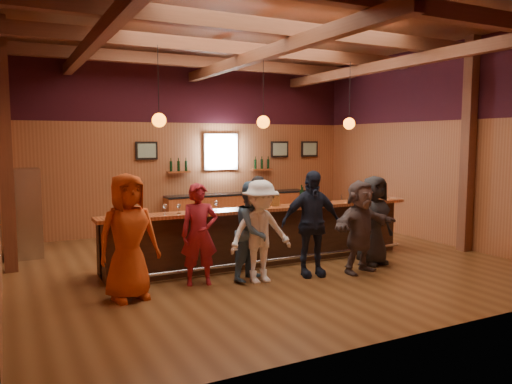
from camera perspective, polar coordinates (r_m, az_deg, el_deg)
room at (r=9.53m, az=0.67°, el=11.07°), size 9.04×9.00×4.52m
bar_counter at (r=9.76m, az=0.49°, el=-4.92°), size 6.30×1.07×1.11m
back_bar_cabinet at (r=13.45m, az=-2.05°, el=-2.10°), size 4.00×0.52×0.95m
window at (r=13.36m, az=-4.04°, el=4.61°), size 0.95×0.09×0.95m
framed_pictures at (r=13.71m, az=-0.68°, el=4.87°), size 5.35×0.05×0.45m
wine_shelves at (r=13.32m, az=-3.92°, el=2.76°), size 3.00×0.18×0.30m
pendant_lights at (r=9.45m, az=0.83°, el=8.05°), size 4.24×0.24×1.37m
stainless_fridge at (r=11.06m, az=-25.15°, el=-2.21°), size 0.70×0.70×1.80m
customer_orange at (r=7.62m, az=-14.40°, el=-4.99°), size 1.01×0.74×1.89m
customer_redvest at (r=8.20m, az=-6.50°, el=-4.83°), size 0.68×0.53×1.67m
customer_denim at (r=8.43m, az=-0.27°, el=-4.46°), size 1.03×0.96×1.68m
customer_white at (r=8.27m, az=0.51°, el=-4.56°), size 1.11×0.65×1.71m
customer_navy at (r=8.72m, az=6.33°, el=-3.59°), size 1.15×0.66×1.84m
customer_brown at (r=9.08m, az=11.82°, el=-3.90°), size 1.61×0.79×1.66m
customer_dark at (r=9.72m, az=13.32°, el=-3.18°), size 0.90×0.66×1.69m
bartender at (r=10.64m, az=0.09°, el=-2.46°), size 0.64×0.47×1.61m
ice_bucket at (r=9.55m, az=2.12°, el=-0.92°), size 0.20×0.20×0.22m
bottle_a at (r=9.82m, az=5.34°, el=-0.63°), size 0.07×0.07×0.34m
bottle_b at (r=9.92m, az=5.23°, el=-0.48°), size 0.08×0.08×0.37m
glass_a at (r=8.44m, az=-14.84°, el=-2.00°), size 0.07×0.07×0.16m
glass_b at (r=8.59m, az=-10.37°, el=-1.67°), size 0.08×0.08×0.18m
glass_c at (r=8.63m, az=-8.82°, el=-1.64°), size 0.08×0.08×0.17m
glass_d at (r=8.88m, az=-4.59°, el=-1.34°), size 0.08×0.08×0.18m
glass_e at (r=9.21m, az=-1.07°, el=-1.12°), size 0.07×0.07×0.17m
glass_f at (r=9.83m, az=5.46°, el=-0.70°), size 0.07×0.07×0.17m
glass_g at (r=10.00m, az=7.56°, el=-0.56°), size 0.08×0.08×0.18m
glass_h at (r=10.49m, az=11.73°, el=-0.34°), size 0.08×0.08×0.18m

